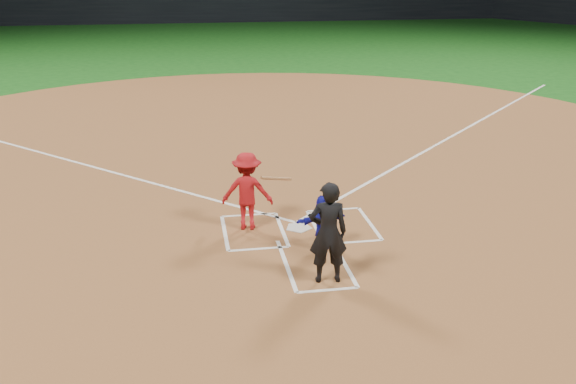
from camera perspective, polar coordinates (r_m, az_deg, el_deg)
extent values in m
plane|color=#124914|center=(13.85, 0.95, -3.26)|extent=(120.00, 120.00, 0.00)
cylinder|color=brown|center=(19.44, -2.26, 3.68)|extent=(28.00, 28.00, 0.01)
cube|color=black|center=(60.67, -7.62, 16.23)|extent=(80.00, 1.20, 3.20)
cylinder|color=silver|center=(13.84, 0.95, -3.18)|extent=(0.60, 0.60, 0.02)
imported|color=#1415A5|center=(12.68, 3.12, -2.73)|extent=(1.09, 0.53, 1.13)
imported|color=black|center=(11.29, 3.58, -3.63)|extent=(0.71, 0.50, 1.88)
cube|color=white|center=(14.55, -3.50, -2.04)|extent=(1.22, 0.08, 0.01)
cube|color=white|center=(12.88, -2.61, -5.07)|extent=(1.22, 0.08, 0.01)
cube|color=white|center=(13.79, -0.56, -3.30)|extent=(0.08, 1.83, 0.01)
cube|color=white|center=(13.67, -5.63, -3.62)|extent=(0.08, 1.83, 0.01)
cube|color=white|center=(14.86, 4.03, -1.57)|extent=(1.22, 0.08, 0.01)
cube|color=white|center=(13.23, 5.86, -4.45)|extent=(1.22, 0.08, 0.01)
cube|color=white|center=(13.91, 2.45, -3.10)|extent=(0.08, 1.83, 0.01)
cube|color=white|center=(14.20, 7.28, -2.76)|extent=(0.08, 1.83, 0.01)
cube|color=white|center=(12.24, -0.15, -6.47)|extent=(0.08, 2.20, 0.01)
cube|color=white|center=(12.45, 4.88, -6.07)|extent=(0.08, 2.20, 0.01)
cube|color=white|center=(11.38, 3.53, -8.70)|extent=(1.10, 0.08, 0.01)
cube|color=white|center=(22.65, 15.38, 5.38)|extent=(14.21, 14.21, 0.01)
cube|color=white|center=(21.15, -22.17, 3.58)|extent=(14.21, 14.21, 0.01)
imported|color=#A71217|center=(13.58, -3.65, 0.09)|extent=(1.19, 0.83, 1.68)
cylinder|color=#A2673B|center=(13.41, -1.06, 1.21)|extent=(0.74, 0.52, 0.28)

